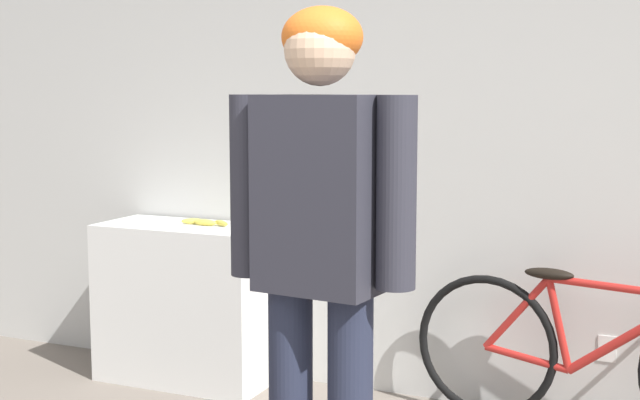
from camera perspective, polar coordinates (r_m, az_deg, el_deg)
The scene contains 5 objects.
wall_back at distance 4.23m, azimuth 11.01°, elevation 4.10°, with size 8.00×0.07×2.60m.
side_shelf at distance 4.70m, azimuth -8.56°, elevation -6.53°, with size 0.89×0.44×0.82m.
person at distance 2.90m, azimuth 0.01°, elevation -1.83°, with size 0.65×0.28×1.78m.
bicycle at distance 4.08m, azimuth 17.29°, elevation -9.58°, with size 1.67×0.46×0.74m.
banana at distance 4.59m, azimuth -7.35°, elevation -1.42°, with size 0.29×0.08×0.03m.
Camera 1 is at (0.94, -1.64, 1.51)m, focal length 50.00 mm.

